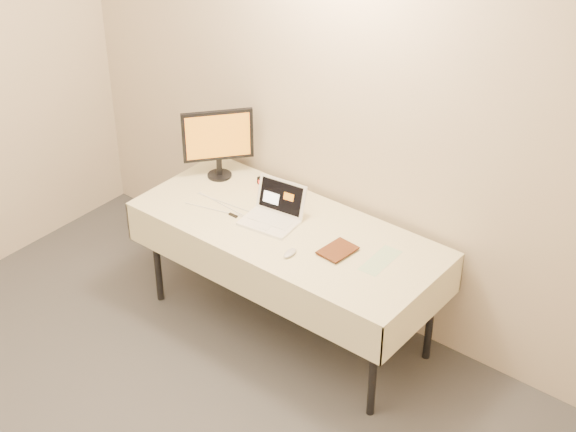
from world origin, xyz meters
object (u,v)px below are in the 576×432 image
Objects in this scene: monitor at (218,139)px; laptop at (274,212)px; table at (288,236)px; book at (328,231)px.

laptop is at bearing -67.04° from monitor.
monitor is at bearing 164.71° from table.
table is 5.34× the size of laptop.
monitor reaches higher than book.
monitor is 2.22× the size of book.
table is at bearing -15.47° from laptop.
monitor is (-0.71, 0.19, 0.33)m from table.
monitor is (-0.59, 0.18, 0.21)m from laptop.
table is 0.16m from laptop.
laptop is (-0.11, 0.02, 0.11)m from table.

